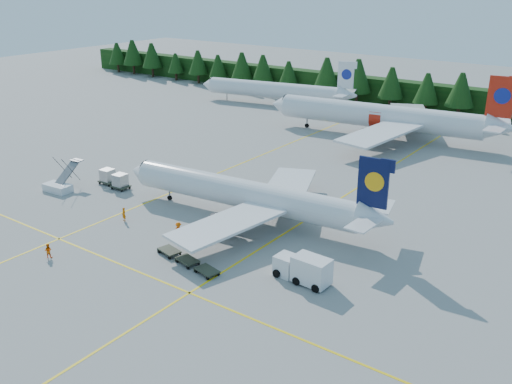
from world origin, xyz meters
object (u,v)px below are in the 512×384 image
Objects in this scene: airstairs at (59,185)px; airliner_navy at (238,193)px; service_truck at (302,268)px; airliner_red at (374,116)px.

airliner_navy is at bearing 11.85° from airstairs.
service_truck is (40.44, -1.36, 0.60)m from airstairs.
airstairs is at bearing -179.42° from service_truck.
airstairs is at bearing -120.92° from airliner_red.
airliner_red is 56.21m from service_truck.
airstairs reaches higher than service_truck.
airliner_navy is at bearing -93.60° from airliner_red.
airliner_red is at bearing 61.71° from airstairs.
airliner_red reaches higher than airliner_navy.
airliner_navy is 6.29× the size of airstairs.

